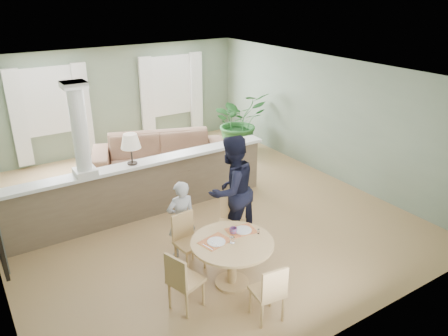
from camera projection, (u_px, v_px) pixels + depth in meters
ground at (191, 208)px, 8.69m from camera, size 8.00×8.00×0.00m
room_shell at (171, 113)px, 8.46m from camera, size 7.02×8.02×2.71m
pony_wall at (138, 183)px, 8.08m from camera, size 5.32×0.38×2.70m
sofa at (161, 155)px, 10.16m from camera, size 3.31×2.19×0.90m
houseplant at (239, 121)px, 11.47m from camera, size 1.42×1.23×1.57m
dining_table at (232, 250)px, 6.28m from camera, size 1.20×1.20×0.82m
chair_far_boy at (187, 238)px, 6.74m from camera, size 0.44×0.44×0.89m
chair_far_man at (232, 219)px, 7.19m from camera, size 0.62×0.62×0.97m
chair_near at (270, 291)px, 5.60m from camera, size 0.44×0.44×0.86m
chair_side at (182, 279)px, 5.79m from camera, size 0.51×0.51×0.89m
child_person at (181, 219)px, 6.95m from camera, size 0.50×0.34×1.31m
man_person at (232, 190)px, 7.25m from camera, size 1.04×0.88×1.90m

